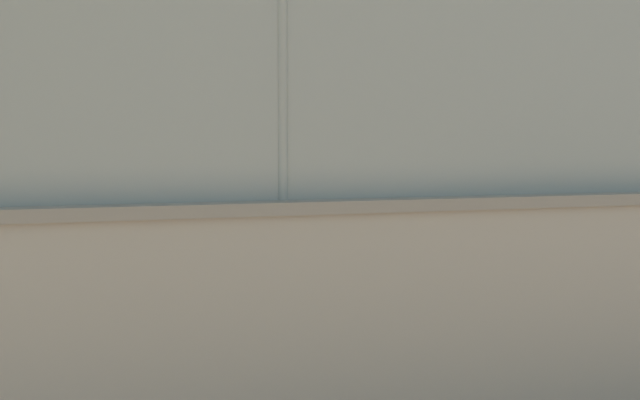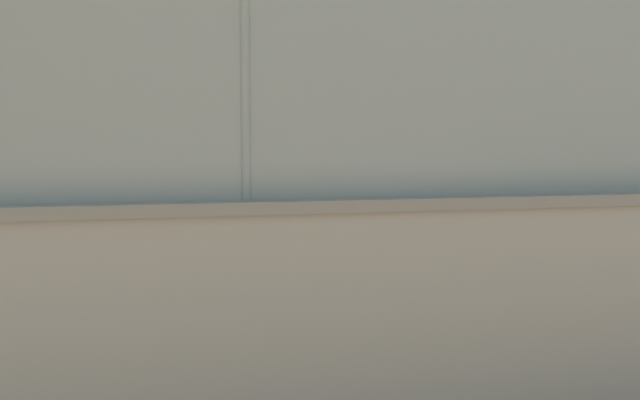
% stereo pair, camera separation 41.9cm
% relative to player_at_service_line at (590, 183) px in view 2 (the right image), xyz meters
% --- Properties ---
extents(ground_plane, '(260.00, 260.00, 0.00)m').
position_rel_player_at_service_line_xyz_m(ground_plane, '(5.45, -1.92, -0.98)').
color(ground_plane, tan).
extents(perimeter_wall, '(27.86, 1.25, 1.52)m').
position_rel_player_at_service_line_xyz_m(perimeter_wall, '(7.83, 9.27, -0.21)').
color(perimeter_wall, gray).
rests_on(perimeter_wall, ground_plane).
extents(fence_panel_on_wall, '(27.36, 0.87, 2.25)m').
position_rel_player_at_service_line_xyz_m(fence_panel_on_wall, '(7.83, 9.27, 1.67)').
color(fence_panel_on_wall, gray).
rests_on(fence_panel_on_wall, perimeter_wall).
extents(player_at_service_line, '(0.77, 1.27, 1.65)m').
position_rel_player_at_service_line_xyz_m(player_at_service_line, '(0.00, 0.00, 0.00)').
color(player_at_service_line, navy).
rests_on(player_at_service_line, ground_plane).
extents(player_crossing_court, '(1.06, 0.72, 1.73)m').
position_rel_player_at_service_line_xyz_m(player_crossing_court, '(10.99, 0.94, 0.05)').
color(player_crossing_court, '#591919').
rests_on(player_crossing_court, ground_plane).
extents(player_baseline_waiting, '(0.89, 1.07, 1.73)m').
position_rel_player_at_service_line_xyz_m(player_baseline_waiting, '(9.74, -3.67, 0.05)').
color(player_baseline_waiting, '#591919').
rests_on(player_baseline_waiting, ground_plane).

